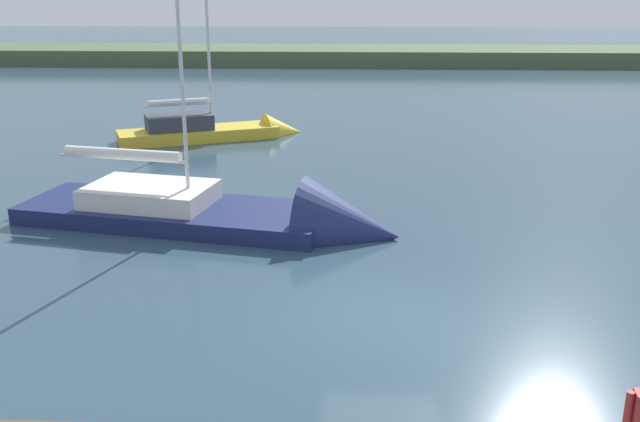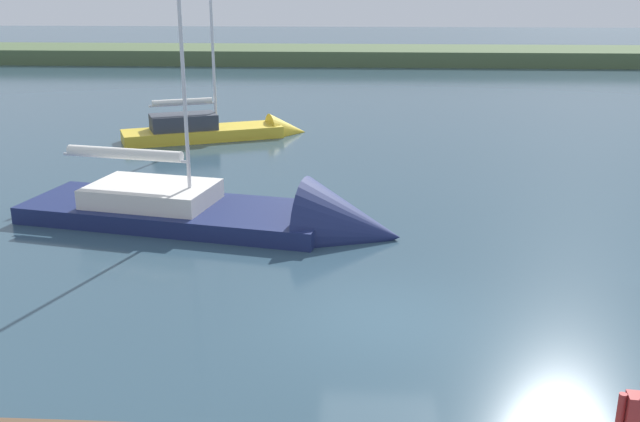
{
  "view_description": "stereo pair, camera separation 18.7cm",
  "coord_description": "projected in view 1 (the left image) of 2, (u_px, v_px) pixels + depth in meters",
  "views": [
    {
      "loc": [
        0.71,
        12.84,
        6.36
      ],
      "look_at": [
        1.4,
        -2.94,
        1.3
      ],
      "focal_mm": 39.97,
      "sensor_mm": 36.0,
      "label": 1
    },
    {
      "loc": [
        0.52,
        12.83,
        6.36
      ],
      "look_at": [
        1.4,
        -2.94,
        1.3
      ],
      "focal_mm": 39.97,
      "sensor_mm": 36.0,
      "label": 2
    }
  ],
  "objects": [
    {
      "name": "sailboat_inner_slip",
      "position": [
        220.0,
        135.0,
        30.61
      ],
      "size": [
        8.02,
        4.76,
        10.07
      ],
      "rotation": [
        0.0,
        0.0,
        3.54
      ],
      "color": "gold",
      "rests_on": "ground_plane"
    },
    {
      "name": "ground_plane",
      "position": [
        384.0,
        319.0,
        14.13
      ],
      "size": [
        200.0,
        200.0,
        0.0
      ],
      "primitive_type": "plane",
      "color": "#2D4756"
    },
    {
      "name": "far_shoreline",
      "position": [
        360.0,
        62.0,
        60.13
      ],
      "size": [
        180.0,
        8.0,
        2.4
      ],
      "primitive_type": "cube",
      "color": "#4C603D",
      "rests_on": "ground_plane"
    },
    {
      "name": "sailboat_near_dock",
      "position": [
        253.0,
        222.0,
        19.35
      ],
      "size": [
        10.94,
        4.92,
        10.41
      ],
      "rotation": [
        0.0,
        0.0,
        2.94
      ],
      "color": "navy",
      "rests_on": "ground_plane"
    }
  ]
}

